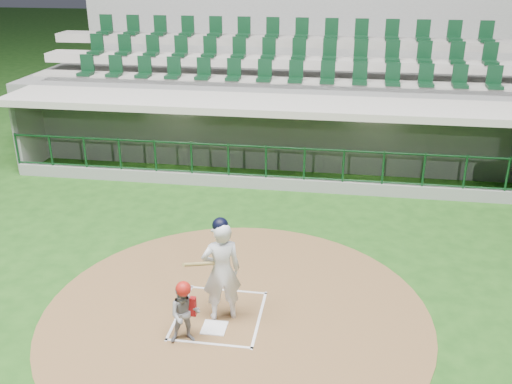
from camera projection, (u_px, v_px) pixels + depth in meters
ground at (222, 307)px, 10.81m from camera, size 120.00×120.00×0.00m
dirt_circle at (236, 314)px, 10.58m from camera, size 7.20×7.20×0.01m
home_plate at (214, 328)px, 10.16m from camera, size 0.43×0.43×0.02m
batter_box_chalk at (219, 315)px, 10.53m from camera, size 1.55×1.80×0.01m
dugout_structure at (279, 137)px, 17.55m from camera, size 16.40×3.70×3.00m
seating_deck at (285, 99)px, 20.20m from camera, size 17.00×6.72×5.15m
batter at (221, 270)px, 10.10m from camera, size 0.95×0.99×2.01m
catcher at (185, 312)px, 9.62m from camera, size 0.63×0.55×1.17m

